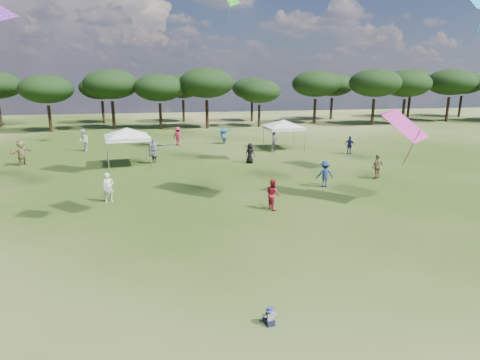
% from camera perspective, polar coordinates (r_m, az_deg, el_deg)
% --- Properties ---
extents(tree_line, '(108.78, 17.63, 7.77)m').
position_cam_1_polar(tree_line, '(54.87, -6.14, 13.33)').
color(tree_line, black).
rests_on(tree_line, ground).
extents(tent_left, '(6.08, 6.08, 3.10)m').
position_cam_1_polar(tent_left, '(29.98, -15.83, 6.91)').
color(tent_left, gray).
rests_on(tent_left, ground).
extents(tent_right, '(6.40, 6.40, 2.94)m').
position_cam_1_polar(tent_right, '(36.40, 6.26, 8.31)').
color(tent_right, gray).
rests_on(tent_right, ground).
extents(toddler, '(0.35, 0.38, 0.50)m').
position_cam_1_polar(toddler, '(11.00, 4.26, -18.82)').
color(toddler, black).
rests_on(toddler, ground).
extents(festival_crowd, '(28.31, 21.80, 1.93)m').
position_cam_1_polar(festival_crowd, '(30.99, -11.55, 4.03)').
color(festival_crowd, olive).
rests_on(festival_crowd, ground).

